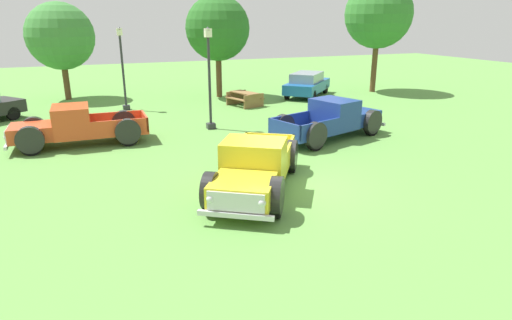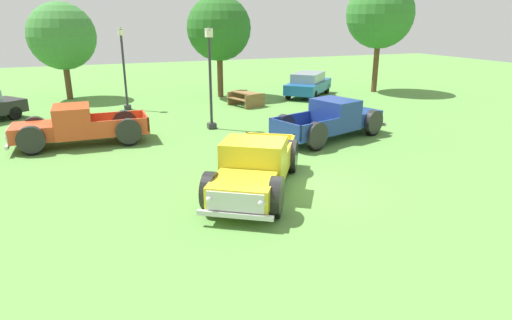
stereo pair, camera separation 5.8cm
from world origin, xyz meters
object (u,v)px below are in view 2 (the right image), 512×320
(pickup_truck_foreground, at_px, (253,169))
(oak_tree_east, at_px, (62,36))
(lamp_post_far, at_px, (210,77))
(pickup_truck_behind_left, at_px, (336,119))
(picnic_table, at_px, (246,97))
(lamp_post_near, at_px, (124,67))
(sedan_distant_a, at_px, (308,84))
(oak_tree_west, at_px, (219,28))
(pickup_truck_behind_right, at_px, (72,127))
(oak_tree_center, at_px, (380,14))

(pickup_truck_foreground, relative_size, oak_tree_east, 0.92)
(pickup_truck_foreground, height_order, lamp_post_far, lamp_post_far)
(pickup_truck_behind_left, height_order, lamp_post_far, lamp_post_far)
(lamp_post_far, bearing_deg, picnic_table, 53.64)
(lamp_post_far, distance_m, oak_tree_east, 12.21)
(lamp_post_near, xyz_separation_m, oak_tree_east, (-2.98, 4.65, 1.47))
(pickup_truck_behind_left, height_order, oak_tree_east, oak_tree_east)
(lamp_post_far, bearing_deg, sedan_distant_a, 36.35)
(sedan_distant_a, distance_m, picnic_table, 5.02)
(pickup_truck_behind_left, distance_m, sedan_distant_a, 10.00)
(pickup_truck_behind_left, height_order, picnic_table, pickup_truck_behind_left)
(oak_tree_west, bearing_deg, sedan_distant_a, -20.27)
(picnic_table, relative_size, oak_tree_east, 0.38)
(pickup_truck_behind_right, bearing_deg, oak_tree_center, 19.19)
(oak_tree_center, bearing_deg, pickup_truck_foreground, -135.71)
(pickup_truck_behind_left, distance_m, picnic_table, 7.91)
(pickup_truck_behind_right, distance_m, oak_tree_center, 20.59)
(pickup_truck_behind_right, xyz_separation_m, picnic_table, (9.15, 5.14, -0.25))
(sedan_distant_a, bearing_deg, oak_tree_center, 0.31)
(sedan_distant_a, distance_m, oak_tree_center, 6.60)
(sedan_distant_a, bearing_deg, pickup_truck_behind_right, -154.70)
(pickup_truck_behind_right, bearing_deg, oak_tree_west, 44.47)
(pickup_truck_behind_left, relative_size, oak_tree_west, 0.90)
(sedan_distant_a, relative_size, picnic_table, 2.08)
(pickup_truck_behind_left, height_order, pickup_truck_behind_right, pickup_truck_behind_left)
(pickup_truck_foreground, distance_m, oak_tree_east, 19.30)
(pickup_truck_behind_left, relative_size, sedan_distant_a, 1.22)
(pickup_truck_foreground, height_order, oak_tree_center, oak_tree_center)
(oak_tree_west, bearing_deg, oak_tree_east, 163.89)
(pickup_truck_behind_right, distance_m, picnic_table, 10.50)
(pickup_truck_behind_left, height_order, sedan_distant_a, pickup_truck_behind_left)
(lamp_post_far, xyz_separation_m, oak_tree_east, (-6.08, 10.50, 1.43))
(pickup_truck_behind_right, height_order, oak_tree_east, oak_tree_east)
(pickup_truck_behind_left, distance_m, oak_tree_center, 13.48)
(lamp_post_near, relative_size, picnic_table, 2.00)
(lamp_post_near, height_order, picnic_table, lamp_post_near)
(pickup_truck_behind_right, xyz_separation_m, oak_tree_center, (19.02, 6.62, 4.26))
(oak_tree_east, height_order, oak_tree_center, oak_tree_center)
(pickup_truck_foreground, height_order, picnic_table, pickup_truck_foreground)
(lamp_post_far, xyz_separation_m, picnic_table, (3.33, 4.52, -1.83))
(pickup_truck_behind_right, bearing_deg, lamp_post_far, 6.06)
(sedan_distant_a, bearing_deg, pickup_truck_foreground, -123.47)
(pickup_truck_foreground, distance_m, picnic_table, 13.16)
(pickup_truck_behind_right, height_order, oak_tree_center, oak_tree_center)
(lamp_post_near, height_order, oak_tree_east, oak_tree_east)
(picnic_table, bearing_deg, oak_tree_west, 97.72)
(lamp_post_far, bearing_deg, oak_tree_center, 24.46)
(pickup_truck_behind_left, bearing_deg, lamp_post_far, 143.18)
(lamp_post_near, bearing_deg, oak_tree_west, 19.07)
(pickup_truck_foreground, bearing_deg, oak_tree_east, 105.31)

